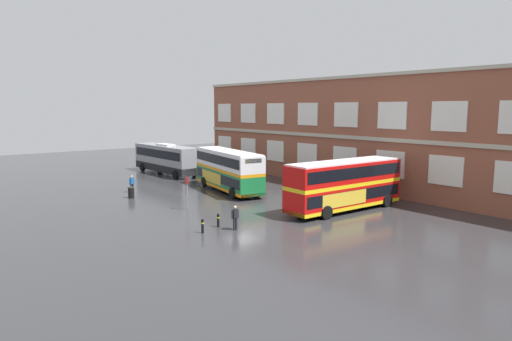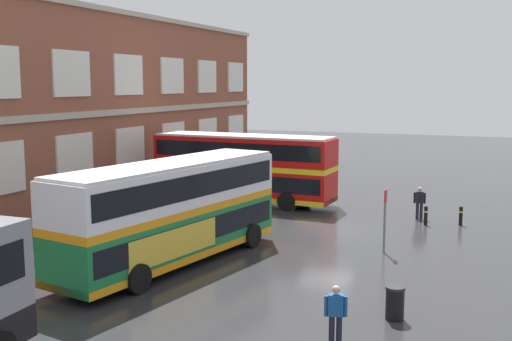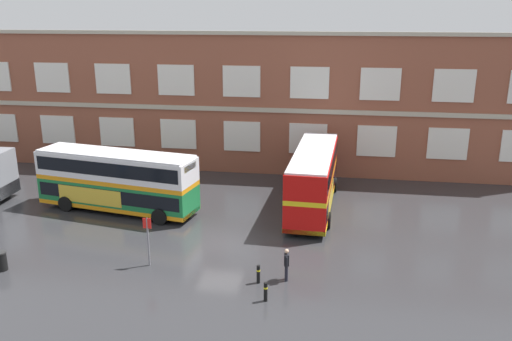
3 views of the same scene
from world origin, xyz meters
name	(u,v)px [view 3 (image 3 of 3)]	position (x,y,z in m)	size (l,w,h in m)	color
ground_plane	(227,230)	(0.00, 2.00, 0.00)	(120.00, 120.00, 0.00)	#2B2B2D
brick_terminal_building	(250,99)	(-1.20, 17.98, 5.61)	(48.63, 8.19, 11.50)	brown
double_decker_near	(117,180)	(-7.91, 4.09, 2.15)	(11.28, 4.50, 4.07)	#197038
double_decker_middle	(313,178)	(5.06, 6.62, 2.15)	(3.21, 11.10, 4.07)	red
second_passenger	(286,263)	(4.32, -3.82, 0.93)	(0.29, 0.64, 1.70)	black
bus_stand_flag	(148,237)	(-3.04, -3.35, 1.64)	(0.44, 0.10, 2.70)	slate
station_litter_bin	(1,261)	(-10.46, -5.07, 0.52)	(0.60, 0.60, 1.03)	black
safety_bollard_west	(258,274)	(2.97, -4.32, 0.49)	(0.19, 0.19, 0.95)	black
safety_bollard_east	(266,291)	(3.57, -5.97, 0.49)	(0.19, 0.19, 0.95)	black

